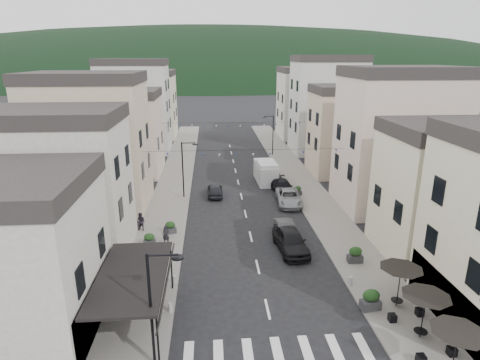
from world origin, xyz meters
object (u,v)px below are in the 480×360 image
Objects in this scene: parked_car_c at (289,197)px; pedestrian_a at (166,235)px; parked_car_d at (283,187)px; parked_car_e at (215,190)px; delivery_van at (266,172)px; parked_car_b at (286,230)px; pedestrian_b at (141,222)px; parked_car_a at (291,240)px.

parked_car_c is 3.29× the size of pedestrian_a.
parked_car_d is 7.41m from parked_car_e.
delivery_van is at bearing 103.45° from parked_car_c.
parked_car_b is 0.74× the size of delivery_van.
parked_car_e is 10.84m from pedestrian_b.
delivery_van is (-1.31, 7.57, 0.55)m from parked_car_c.
pedestrian_b reaches higher than parked_car_e.
parked_car_c is (1.77, 7.76, 0.05)m from parked_car_b.
parked_car_d is at bearing -74.64° from delivery_van.
parked_car_b is at bearing -99.21° from parked_car_c.
parked_car_a is at bearing 5.50° from pedestrian_b.
parked_car_e is (-5.63, 10.76, 0.00)m from parked_car_b.
delivery_van is at bearing 72.09° from pedestrian_b.
pedestrian_a is (-9.62, 1.60, 0.05)m from parked_car_a.
parked_car_c is 14.95m from pedestrian_b.
pedestrian_a is (-10.11, -16.02, -0.36)m from delivery_van.
pedestrian_b is (-12.03, 2.02, 0.25)m from parked_car_b.
parked_car_d is at bearing 59.71° from pedestrian_a.
parked_car_c is 3.39m from parked_car_d.
delivery_van is (6.09, 4.56, 0.60)m from parked_car_e.
parked_car_c is at bearing 50.18° from pedestrian_a.
parked_car_a is 10.22m from parked_car_c.
parked_car_a is 1.28× the size of parked_car_e.
parked_car_a is 13.56m from parked_car_d.
parked_car_a is 2.31m from parked_car_b.
parked_car_a is 1.05× the size of parked_car_d.
pedestrian_b is (-12.00, 4.32, 0.06)m from parked_car_a.
parked_car_c is 3.24× the size of pedestrian_b.
delivery_van is at bearing 86.37° from parked_car_b.
pedestrian_a is (-11.42, -8.45, 0.19)m from parked_car_c.
parked_car_a is at bearing -92.76° from parked_car_b.
parked_car_b is at bearing -93.76° from delivery_van.
pedestrian_b reaches higher than parked_car_a.
parked_car_b is 7.95m from parked_car_c.
pedestrian_a reaches higher than parked_car_c.
parked_car_e is at bearing 115.71° from parked_car_b.
delivery_van reaches higher than parked_car_a.
parked_car_d is 4.42m from delivery_van.
pedestrian_a is at bearing -140.00° from parked_car_d.
delivery_van reaches higher than parked_car_c.
parked_car_b is (0.03, 2.30, -0.19)m from parked_car_a.
pedestrian_b reaches higher than parked_car_c.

